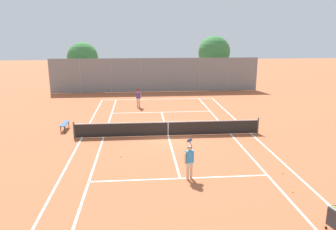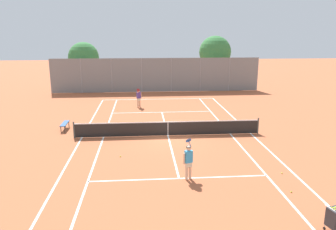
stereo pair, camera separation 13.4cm
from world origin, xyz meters
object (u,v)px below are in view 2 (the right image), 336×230
object	(u,v)px
loose_tennis_ball_4	(115,125)
tree_behind_right	(215,53)
player_near_side	(188,160)
player_far_left	(139,97)
tree_behind_left	(83,59)
loose_tennis_ball_5	(120,156)
loose_tennis_ball_0	(186,148)
loose_tennis_ball_1	(291,192)
loose_tennis_ball_3	(117,110)
courtside_bench	(65,124)
tennis_net	(168,128)
loose_tennis_ball_2	(282,173)
ball_cart	(336,218)

from	to	relation	value
loose_tennis_ball_4	tree_behind_right	xyz separation A→B (m)	(10.78, 16.37, 4.07)
player_near_side	player_far_left	world-z (taller)	same
tree_behind_left	loose_tennis_ball_5	bearing A→B (deg)	-75.95
loose_tennis_ball_0	loose_tennis_ball_1	xyz separation A→B (m)	(3.66, -5.67, 0.00)
player_far_left	loose_tennis_ball_5	distance (m)	11.96
loose_tennis_ball_1	loose_tennis_ball_5	xyz separation A→B (m)	(-7.39, 4.62, 0.00)
player_far_left	loose_tennis_ball_3	size ratio (longest dim) A/B	26.88
courtside_bench	tree_behind_left	bearing A→B (deg)	94.76
tennis_net	loose_tennis_ball_4	xyz separation A→B (m)	(-3.64, 2.70, -0.48)
tree_behind_right	player_far_left	bearing A→B (deg)	-130.33
loose_tennis_ball_3	tree_behind_left	world-z (taller)	tree_behind_left
player_near_side	loose_tennis_ball_5	distance (m)	4.51
loose_tennis_ball_2	tree_behind_right	xyz separation A→B (m)	(2.21, 25.34, 4.07)
loose_tennis_ball_4	tree_behind_left	distance (m)	16.72
loose_tennis_ball_1	tree_behind_left	bearing A→B (deg)	115.91
loose_tennis_ball_3	courtside_bench	bearing A→B (deg)	-120.46
loose_tennis_ball_0	player_far_left	bearing A→B (deg)	104.50
player_far_left	loose_tennis_ball_4	xyz separation A→B (m)	(-1.71, -5.70, -0.89)
loose_tennis_ball_0	courtside_bench	size ratio (longest dim) A/B	0.04
loose_tennis_ball_4	tree_behind_left	xyz separation A→B (m)	(-4.68, 15.66, 3.52)
tennis_net	loose_tennis_ball_2	xyz separation A→B (m)	(4.93, -6.28, -0.48)
loose_tennis_ball_1	tree_behind_right	size ratio (longest dim) A/B	0.01
tennis_net	player_far_left	world-z (taller)	player_far_left
loose_tennis_ball_0	tennis_net	bearing A→B (deg)	109.73
player_near_side	loose_tennis_ball_5	world-z (taller)	player_near_side
ball_cart	loose_tennis_ball_0	bearing A→B (deg)	114.67
loose_tennis_ball_4	tree_behind_left	bearing A→B (deg)	106.64
player_far_left	loose_tennis_ball_3	distance (m)	2.30
loose_tennis_ball_5	tree_behind_left	world-z (taller)	tree_behind_left
ball_cart	courtside_bench	xyz separation A→B (m)	(-11.72, 12.84, -0.12)
tree_behind_left	loose_tennis_ball_3	bearing A→B (deg)	-67.54
loose_tennis_ball_0	loose_tennis_ball_2	bearing A→B (deg)	-43.40
loose_tennis_ball_5	tree_behind_left	xyz separation A→B (m)	(-5.47, 21.85, 3.52)
loose_tennis_ball_4	loose_tennis_ball_5	size ratio (longest dim) A/B	1.00
loose_tennis_ball_0	loose_tennis_ball_5	distance (m)	3.88
player_near_side	courtside_bench	xyz separation A→B (m)	(-7.36, 8.40, -0.52)
tree_behind_left	player_far_left	bearing A→B (deg)	-57.30
tennis_net	player_near_side	xyz separation A→B (m)	(0.41, -6.48, 0.42)
loose_tennis_ball_2	tree_behind_left	world-z (taller)	tree_behind_left
player_near_side	courtside_bench	size ratio (longest dim) A/B	1.18
tennis_net	ball_cart	distance (m)	11.91
loose_tennis_ball_3	courtside_bench	distance (m)	6.30
tennis_net	loose_tennis_ball_1	world-z (taller)	tennis_net
loose_tennis_ball_0	loose_tennis_ball_4	bearing A→B (deg)	131.30
loose_tennis_ball_0	courtside_bench	distance (m)	8.97
player_near_side	loose_tennis_ball_4	bearing A→B (deg)	113.79
player_near_side	courtside_bench	distance (m)	11.18
loose_tennis_ball_0	loose_tennis_ball_5	size ratio (longest dim) A/B	1.00
loose_tennis_ball_0	loose_tennis_ball_1	bearing A→B (deg)	-57.16
loose_tennis_ball_1	loose_tennis_ball_4	xyz separation A→B (m)	(-8.18, 10.82, 0.00)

